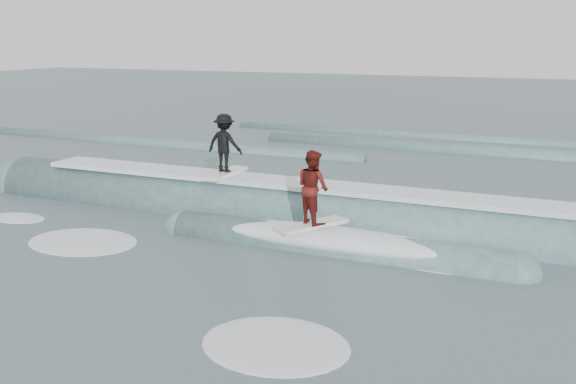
% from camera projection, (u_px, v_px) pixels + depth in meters
% --- Properties ---
extents(ground, '(160.00, 160.00, 0.00)m').
position_uv_depth(ground, '(234.00, 265.00, 15.39)').
color(ground, '#425760').
rests_on(ground, ground).
extents(breaking_wave, '(23.84, 3.89, 2.22)m').
position_uv_depth(breaking_wave, '(306.00, 223.00, 18.75)').
color(breaking_wave, '#3A6262').
rests_on(breaking_wave, ground).
extents(surfer_black, '(1.18, 2.01, 1.89)m').
position_uv_depth(surfer_black, '(225.00, 145.00, 19.67)').
color(surfer_black, white).
rests_on(surfer_black, ground).
extents(surfer_red, '(1.49, 2.00, 2.01)m').
position_uv_depth(surfer_red, '(313.00, 190.00, 16.35)').
color(surfer_red, white).
rests_on(surfer_red, ground).
extents(whitewater, '(14.51, 7.17, 0.10)m').
position_uv_depth(whitewater, '(212.00, 269.00, 15.13)').
color(whitewater, white).
rests_on(whitewater, ground).
extents(far_swells, '(37.58, 8.65, 0.80)m').
position_uv_depth(far_swells, '(357.00, 147.00, 32.09)').
color(far_swells, '#3A6262').
rests_on(far_swells, ground).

